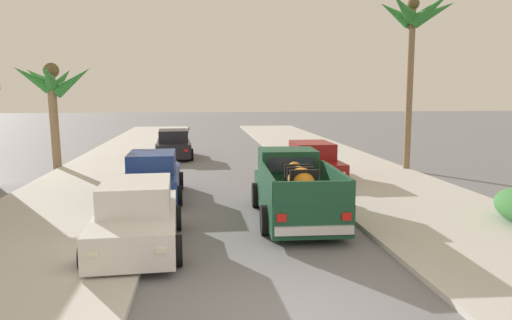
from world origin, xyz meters
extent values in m
cube|color=beige|center=(-5.32, 12.00, 0.06)|extent=(5.33, 60.00, 0.12)
cube|color=beige|center=(5.32, 12.00, 0.06)|extent=(5.33, 60.00, 0.12)
cube|color=silver|center=(-4.06, 12.00, 0.05)|extent=(0.16, 60.00, 0.10)
cube|color=silver|center=(4.06, 12.00, 0.05)|extent=(0.16, 60.00, 0.10)
cube|color=#19472D|center=(1.17, 5.93, 0.60)|extent=(2.10, 5.17, 0.80)
cube|color=#19472D|center=(1.23, 7.53, 1.40)|extent=(1.77, 1.56, 0.80)
cube|color=#283342|center=(1.20, 6.77, 1.42)|extent=(1.38, 0.11, 0.44)
cube|color=#283342|center=(1.26, 8.29, 1.42)|extent=(1.46, 0.11, 0.48)
cube|color=#19472D|center=(0.23, 5.10, 1.28)|extent=(0.22, 3.30, 0.56)
cube|color=#19472D|center=(2.05, 5.04, 1.28)|extent=(0.22, 3.30, 0.56)
cube|color=#19472D|center=(1.08, 3.42, 1.28)|extent=(1.88, 0.17, 0.56)
cube|color=silver|center=(1.08, 3.33, 0.44)|extent=(1.83, 0.19, 0.20)
cylinder|color=black|center=(0.25, 7.49, 0.38)|extent=(0.29, 0.77, 0.76)
cylinder|color=black|center=(2.21, 7.42, 0.38)|extent=(0.29, 0.77, 0.76)
cylinder|color=black|center=(0.14, 4.56, 0.38)|extent=(0.29, 0.77, 0.76)
cylinder|color=black|center=(2.10, 4.49, 0.38)|extent=(0.29, 0.77, 0.76)
cube|color=red|center=(0.33, 3.39, 0.74)|extent=(0.22, 0.05, 0.18)
cube|color=red|center=(1.83, 3.33, 0.74)|extent=(0.22, 0.05, 0.18)
ellipsoid|color=orange|center=(1.15, 5.21, 1.30)|extent=(0.76, 1.72, 0.60)
sphere|color=orange|center=(1.18, 6.16, 1.38)|extent=(0.44, 0.44, 0.44)
cube|color=black|center=(1.13, 4.74, 1.30)|extent=(0.72, 0.15, 0.61)
cube|color=black|center=(1.15, 5.21, 1.30)|extent=(0.72, 0.15, 0.61)
cube|color=black|center=(1.17, 5.68, 1.30)|extent=(0.72, 0.15, 0.61)
cube|color=silver|center=(-2.93, 3.92, 0.54)|extent=(1.95, 4.28, 0.72)
cube|color=silver|center=(-2.94, 4.02, 1.22)|extent=(1.62, 2.17, 0.64)
cube|color=#283342|center=(-2.89, 3.05, 1.20)|extent=(1.37, 0.14, 0.52)
cube|color=#283342|center=(-2.98, 4.99, 1.20)|extent=(1.34, 0.14, 0.50)
cylinder|color=black|center=(-1.97, 2.66, 0.32)|extent=(0.25, 0.65, 0.64)
cylinder|color=black|center=(-3.77, 2.58, 0.32)|extent=(0.25, 0.65, 0.64)
cylinder|color=black|center=(-2.09, 5.26, 0.32)|extent=(0.25, 0.65, 0.64)
cylinder|color=black|center=(-3.89, 5.18, 0.32)|extent=(0.25, 0.65, 0.64)
cube|color=red|center=(-2.40, 6.06, 0.64)|extent=(0.20, 0.05, 0.12)
cube|color=white|center=(-2.22, 1.84, 0.61)|extent=(0.20, 0.05, 0.10)
cube|color=red|center=(-3.66, 6.00, 0.64)|extent=(0.20, 0.05, 0.12)
cube|color=white|center=(-3.45, 1.79, 0.61)|extent=(0.20, 0.05, 0.10)
cube|color=black|center=(-2.92, 19.22, 0.54)|extent=(2.00, 4.29, 0.72)
cube|color=black|center=(-2.92, 19.12, 1.22)|extent=(1.64, 2.18, 0.64)
cube|color=#283342|center=(-2.97, 20.09, 1.20)|extent=(1.37, 0.16, 0.52)
cube|color=#283342|center=(-2.86, 18.16, 1.20)|extent=(1.34, 0.16, 0.50)
cylinder|color=black|center=(-3.90, 20.47, 0.32)|extent=(0.26, 0.65, 0.64)
cylinder|color=black|center=(-2.10, 20.58, 0.32)|extent=(0.26, 0.65, 0.64)
cylinder|color=black|center=(-3.75, 17.87, 0.32)|extent=(0.26, 0.65, 0.64)
cylinder|color=black|center=(-1.95, 17.98, 0.32)|extent=(0.26, 0.65, 0.64)
cube|color=red|center=(-3.44, 17.08, 0.64)|extent=(0.20, 0.05, 0.12)
cube|color=white|center=(-3.66, 21.30, 0.61)|extent=(0.20, 0.05, 0.10)
cube|color=red|center=(-2.17, 17.15, 0.64)|extent=(0.20, 0.05, 0.12)
cube|color=white|center=(-2.43, 21.37, 0.61)|extent=(0.20, 0.05, 0.10)
cube|color=maroon|center=(3.08, 11.85, 0.54)|extent=(1.79, 4.21, 0.72)
cube|color=maroon|center=(3.07, 11.95, 1.22)|extent=(1.54, 2.11, 0.64)
cube|color=#283342|center=(3.08, 10.98, 1.20)|extent=(1.37, 0.09, 0.52)
cube|color=#283342|center=(3.07, 12.92, 1.20)|extent=(1.34, 0.09, 0.50)
cylinder|color=black|center=(3.99, 10.55, 0.32)|extent=(0.22, 0.64, 0.64)
cylinder|color=black|center=(2.18, 10.54, 0.32)|extent=(0.22, 0.64, 0.64)
cylinder|color=black|center=(3.97, 13.16, 0.32)|extent=(0.22, 0.64, 0.64)
cylinder|color=black|center=(2.16, 13.14, 0.32)|extent=(0.22, 0.64, 0.64)
cube|color=red|center=(3.69, 13.96, 0.64)|extent=(0.20, 0.04, 0.12)
cube|color=white|center=(3.71, 9.74, 0.61)|extent=(0.20, 0.04, 0.10)
cube|color=red|center=(2.43, 13.95, 0.64)|extent=(0.20, 0.04, 0.12)
cube|color=white|center=(2.48, 9.73, 0.61)|extent=(0.20, 0.04, 0.10)
cube|color=navy|center=(-3.09, 9.22, 0.54)|extent=(1.85, 4.24, 0.72)
cube|color=navy|center=(-3.10, 9.32, 1.22)|extent=(1.57, 2.13, 0.64)
cube|color=#283342|center=(-3.07, 8.35, 1.20)|extent=(1.37, 0.11, 0.52)
cube|color=#283342|center=(-3.12, 10.29, 1.20)|extent=(1.34, 0.11, 0.50)
cylinder|color=black|center=(-2.16, 7.93, 0.32)|extent=(0.23, 0.64, 0.64)
cylinder|color=black|center=(-3.97, 7.89, 0.32)|extent=(0.23, 0.64, 0.64)
cylinder|color=black|center=(-2.22, 10.54, 0.32)|extent=(0.23, 0.64, 0.64)
cylinder|color=black|center=(-4.02, 10.50, 0.32)|extent=(0.23, 0.64, 0.64)
cube|color=red|center=(-2.51, 11.34, 0.64)|extent=(0.20, 0.04, 0.12)
cube|color=white|center=(-2.43, 7.12, 0.61)|extent=(0.20, 0.04, 0.10)
cube|color=red|center=(-3.77, 11.31, 0.64)|extent=(0.20, 0.04, 0.12)
cube|color=white|center=(-3.66, 7.09, 0.61)|extent=(0.20, 0.04, 0.10)
cylinder|color=#846B4C|center=(7.87, 13.55, 3.69)|extent=(0.29, 0.36, 7.39)
cone|color=#2D7F33|center=(8.89, 13.57, 7.05)|extent=(2.08, 0.60, 1.38)
cone|color=#2D7F33|center=(8.04, 14.26, 7.02)|extent=(0.89, 1.57, 1.37)
cone|color=#2D7F33|center=(7.20, 13.93, 7.04)|extent=(1.65, 1.26, 1.35)
cone|color=#2D7F33|center=(7.16, 12.97, 7.12)|extent=(1.84, 1.64, 1.25)
cone|color=#2D7F33|center=(8.27, 12.69, 7.05)|extent=(1.33, 2.00, 1.38)
sphere|color=brown|center=(7.87, 13.55, 7.39)|extent=(0.53, 0.53, 0.53)
cylinder|color=#846B4C|center=(-8.13, 15.87, 2.27)|extent=(0.39, 0.62, 4.55)
cone|color=#2D7F33|center=(-7.18, 15.82, 4.08)|extent=(1.91, 0.67, 1.57)
cone|color=#2D7F33|center=(-7.92, 16.77, 4.17)|extent=(0.97, 1.95, 1.42)
cone|color=#2D7F33|center=(-8.93, 16.62, 4.26)|extent=(2.03, 1.95, 1.29)
cone|color=#2D7F33|center=(-8.86, 15.45, 4.19)|extent=(1.77, 1.35, 1.37)
cone|color=#2D7F33|center=(-7.98, 14.90, 4.26)|extent=(0.87, 2.10, 1.28)
sphere|color=brown|center=(-8.13, 15.87, 4.54)|extent=(0.70, 0.70, 0.70)
camera|label=1|loc=(-1.46, -6.81, 3.54)|focal=33.13mm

